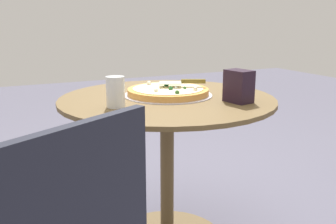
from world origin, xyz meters
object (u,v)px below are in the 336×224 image
(napkin_dispenser, at_px, (239,86))
(drinking_cup, at_px, (116,92))
(patio_table, at_px, (167,142))
(pizza_server, at_px, (182,82))
(pizza_on_tray, at_px, (168,92))

(napkin_dispenser, bearing_deg, drinking_cup, 63.93)
(patio_table, bearing_deg, pizza_server, -160.78)
(patio_table, xyz_separation_m, pizza_server, (-0.09, -0.03, 0.27))
(patio_table, relative_size, pizza_on_tray, 2.38)
(patio_table, distance_m, pizza_on_tray, 0.23)
(drinking_cup, bearing_deg, pizza_on_tray, -156.60)
(pizza_on_tray, distance_m, pizza_server, 0.08)
(patio_table, xyz_separation_m, pizza_on_tray, (-0.02, -0.03, 0.23))
(napkin_dispenser, bearing_deg, pizza_server, 16.23)
(pizza_on_tray, xyz_separation_m, napkin_dispenser, (-0.20, 0.25, 0.05))
(patio_table, height_order, napkin_dispenser, napkin_dispenser)
(pizza_on_tray, distance_m, napkin_dispenser, 0.33)
(pizza_on_tray, relative_size, napkin_dispenser, 2.99)
(pizza_on_tray, height_order, pizza_server, pizza_server)
(patio_table, distance_m, drinking_cup, 0.39)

